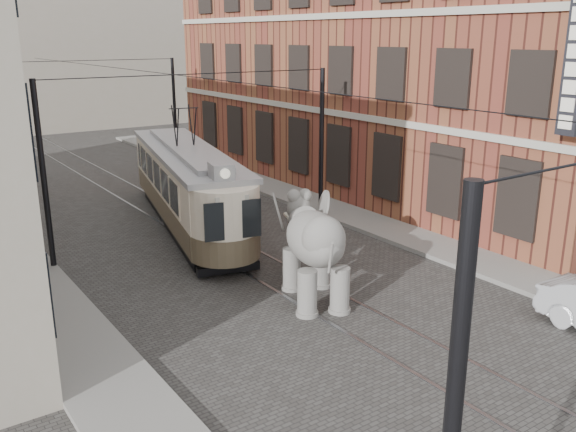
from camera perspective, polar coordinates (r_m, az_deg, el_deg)
ground at (r=18.08m, az=1.62°, el=-7.00°), size 120.00×120.00×0.00m
tram_rails at (r=18.07m, az=1.63°, el=-6.97°), size 1.54×80.00×0.02m
sidewalk_right at (r=21.92m, az=14.38°, el=-3.04°), size 2.00×60.00×0.15m
sidewalk_left at (r=15.48m, az=-18.59°, el=-11.87°), size 2.00×60.00×0.15m
brick_building at (r=30.59m, az=8.54°, el=14.04°), size 8.00×26.00×12.00m
distant_block at (r=54.23m, az=-25.18°, el=14.76°), size 28.00×10.00×14.00m
catenary at (r=21.14m, az=-6.84°, el=4.89°), size 11.00×30.20×6.00m
tram at (r=23.95m, az=-9.46°, el=4.48°), size 5.09×11.92×4.63m
elephant at (r=16.98m, az=2.54°, el=-3.45°), size 4.09×5.26×2.84m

